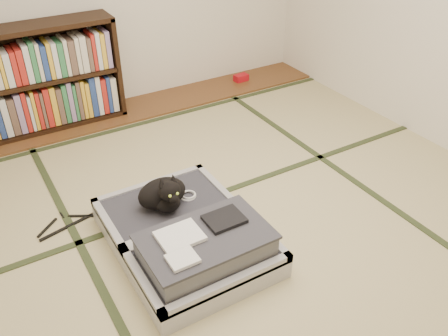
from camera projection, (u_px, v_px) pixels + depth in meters
floor at (244, 226)px, 3.17m from camera, size 4.50×4.50×0.00m
wood_strip at (132, 110)px, 4.59m from camera, size 4.00×0.50×0.02m
red_item at (241, 78)px, 5.13m from camera, size 0.16×0.10×0.07m
room_shell at (251, 1)px, 2.36m from camera, size 4.50×4.50×4.50m
tatami_borders at (208, 188)px, 3.52m from camera, size 4.00×4.50×0.01m
bookcase at (37, 81)px, 4.06m from camera, size 1.40×0.32×0.92m
suitcase at (188, 237)px, 2.90m from camera, size 0.83×1.10×0.33m
cat at (164, 194)px, 3.01m from camera, size 0.37×0.37×0.30m
cable_coil at (188, 195)px, 3.17m from camera, size 0.11×0.11×0.03m
hanger at (66, 224)px, 3.17m from camera, size 0.41×0.23×0.01m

